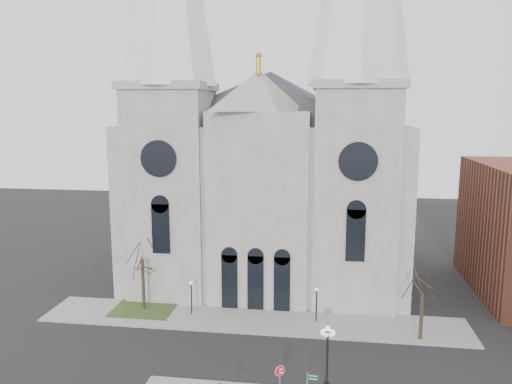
# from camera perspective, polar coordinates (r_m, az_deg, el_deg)

# --- Properties ---
(ground) EXTENTS (160.00, 160.00, 0.00)m
(ground) POSITION_cam_1_polar(r_m,az_deg,el_deg) (39.02, -2.98, -21.01)
(ground) COLOR black
(ground) RESTS_ON ground
(sidewalk_far) EXTENTS (40.00, 6.00, 0.14)m
(sidewalk_far) POSITION_cam_1_polar(r_m,az_deg,el_deg) (48.63, -0.46, -14.40)
(sidewalk_far) COLOR gray
(sidewalk_far) RESTS_ON ground
(grass_patch) EXTENTS (6.00, 5.00, 0.18)m
(grass_patch) POSITION_cam_1_polar(r_m,az_deg,el_deg) (52.13, -12.65, -12.92)
(grass_patch) COLOR #2D441D
(grass_patch) RESTS_ON ground
(cathedral) EXTENTS (33.00, 26.66, 54.00)m
(cathedral) POSITION_cam_1_polar(r_m,az_deg,el_deg) (56.19, 1.30, 8.21)
(cathedral) COLOR gray
(cathedral) RESTS_ON ground
(tree_left) EXTENTS (3.20, 3.20, 7.50)m
(tree_left) POSITION_cam_1_polar(r_m,az_deg,el_deg) (50.30, -12.89, -7.13)
(tree_left) COLOR black
(tree_left) RESTS_ON ground
(tree_right) EXTENTS (3.20, 3.20, 6.00)m
(tree_right) POSITION_cam_1_polar(r_m,az_deg,el_deg) (45.48, 18.53, -10.69)
(tree_right) COLOR black
(tree_right) RESTS_ON ground
(ped_lamp_left) EXTENTS (0.32, 0.32, 3.26)m
(ped_lamp_left) POSITION_cam_1_polar(r_m,az_deg,el_deg) (49.39, -7.41, -11.26)
(ped_lamp_left) COLOR black
(ped_lamp_left) RESTS_ON sidewalk_far
(ped_lamp_right) EXTENTS (0.32, 0.32, 3.26)m
(ped_lamp_right) POSITION_cam_1_polar(r_m,az_deg,el_deg) (47.78, 6.93, -11.99)
(ped_lamp_right) COLOR black
(ped_lamp_right) RESTS_ON sidewalk_far
(stop_sign) EXTENTS (0.81, 0.17, 2.27)m
(stop_sign) POSITION_cam_1_polar(r_m,az_deg,el_deg) (36.60, 2.73, -20.03)
(stop_sign) COLOR slate
(stop_sign) RESTS_ON sidewalk_near
(globe_lamp) EXTENTS (1.30, 1.30, 5.01)m
(globe_lamp) POSITION_cam_1_polar(r_m,az_deg,el_deg) (36.44, 8.15, -17.56)
(globe_lamp) COLOR black
(globe_lamp) RESTS_ON sidewalk_near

